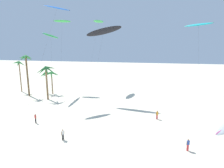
# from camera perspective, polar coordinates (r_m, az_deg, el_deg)

# --- Properties ---
(palm_tree_0) EXTENTS (3.68, 3.35, 9.15)m
(palm_tree_0) POSITION_cam_1_polar(r_m,az_deg,el_deg) (60.26, -26.85, 5.01)
(palm_tree_0) COLOR olive
(palm_tree_0) RESTS_ON ground
(palm_tree_1) EXTENTS (4.18, 3.82, 11.09)m
(palm_tree_1) POSITION_cam_1_polar(r_m,az_deg,el_deg) (53.85, -25.01, 5.56)
(palm_tree_1) COLOR brown
(palm_tree_1) RESTS_ON ground
(palm_tree_2) EXTENTS (4.95, 4.86, 8.52)m
(palm_tree_2) POSITION_cam_1_polar(r_m,az_deg,el_deg) (48.56, -19.75, 3.32)
(palm_tree_2) COLOR olive
(palm_tree_2) RESTS_ON ground
(palm_tree_3) EXTENTS (4.82, 4.34, 6.45)m
(palm_tree_3) POSITION_cam_1_polar(r_m,az_deg,el_deg) (54.15, -18.21, 2.59)
(palm_tree_3) COLOR olive
(palm_tree_3) RESTS_ON ground
(palm_tree_4) EXTENTS (3.84, 4.22, 6.40)m
(palm_tree_4) POSITION_cam_1_polar(r_m,az_deg,el_deg) (55.37, -19.82, 2.60)
(palm_tree_4) COLOR olive
(palm_tree_4) RESTS_ON ground
(flying_kite_1) EXTENTS (4.12, 8.23, 21.16)m
(flying_kite_1) POSITION_cam_1_polar(r_m,az_deg,el_deg) (58.30, -4.16, 18.77)
(flying_kite_1) COLOR green
(flying_kite_1) RESTS_ON ground
(flying_kite_3) EXTENTS (6.28, 10.90, 22.30)m
(flying_kite_3) POSITION_cam_1_polar(r_m,az_deg,el_deg) (45.54, -16.65, 21.65)
(flying_kite_3) COLOR blue
(flying_kite_3) RESTS_ON ground
(flying_kite_5) EXTENTS (5.48, 5.21, 21.07)m
(flying_kite_5) POSITION_cam_1_polar(r_m,az_deg,el_deg) (58.57, -15.24, 18.27)
(flying_kite_5) COLOR green
(flying_kite_5) RESTS_ON ground
(flying_kite_6) EXTENTS (7.47, 4.44, 20.05)m
(flying_kite_6) POSITION_cam_1_polar(r_m,az_deg,el_deg) (60.12, 25.24, 16.31)
(flying_kite_6) COLOR #19B2B7
(flying_kite_6) RESTS_ON ground
(flying_kite_7) EXTENTS (3.97, 11.07, 16.92)m
(flying_kite_7) POSITION_cam_1_polar(r_m,az_deg,el_deg) (52.90, -18.38, 14.00)
(flying_kite_7) COLOR green
(flying_kite_7) RESTS_ON ground
(flying_kite_8) EXTENTS (9.01, 6.39, 18.36)m
(flying_kite_8) POSITION_cam_1_polar(r_m,az_deg,el_deg) (44.38, -2.66, 16.04)
(flying_kite_8) COLOR black
(flying_kite_8) RESTS_ON ground
(person_foreground_walker) EXTENTS (0.46, 0.32, 1.65)m
(person_foreground_walker) POSITION_cam_1_polar(r_m,az_deg,el_deg) (26.65, 22.49, -16.87)
(person_foreground_walker) COLOR red
(person_foreground_walker) RESTS_ON ground
(person_near_left) EXTENTS (0.44, 0.33, 1.67)m
(person_near_left) POSITION_cam_1_polar(r_m,az_deg,el_deg) (35.38, 13.80, -9.16)
(person_near_left) COLOR red
(person_near_left) RESTS_ON ground
(person_near_right) EXTENTS (0.47, 0.31, 1.71)m
(person_near_right) POSITION_cam_1_polar(r_m,az_deg,el_deg) (35.36, -22.64, -9.70)
(person_near_right) COLOR black
(person_near_right) RESTS_ON ground
(person_mid_field) EXTENTS (0.34, 0.43, 1.65)m
(person_mid_field) POSITION_cam_1_polar(r_m,az_deg,el_deg) (28.15, -15.01, -14.79)
(person_mid_field) COLOR black
(person_mid_field) RESTS_ON ground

